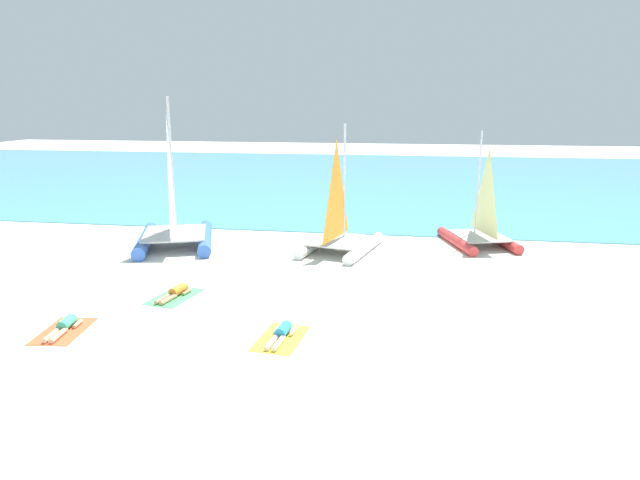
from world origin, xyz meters
TOP-DOWN VIEW (x-y plane):
  - ground_plane at (0.00, 10.00)m, footprint 120.00×120.00m
  - ocean_water at (0.00, 31.03)m, footprint 120.00×40.00m
  - sailboat_red at (6.10, 9.85)m, footprint 3.33×4.22m
  - sailboat_white at (0.33, 7.94)m, footprint 3.37×4.42m
  - sailboat_blue at (-6.69, 7.65)m, footprint 4.47×5.52m
  - towel_left at (-5.93, -1.39)m, footprint 1.34×2.03m
  - sunbather_left at (-5.94, -1.33)m, footprint 0.61×1.57m
  - towel_middle at (-4.11, 1.64)m, footprint 1.44×2.07m
  - sunbather_middle at (-4.10, 1.71)m, footprint 0.69×1.56m
  - towel_right at (-0.07, -0.91)m, footprint 1.27×1.99m
  - sunbather_right at (-0.06, -0.85)m, footprint 0.58×1.57m

SIDE VIEW (x-z plane):
  - ground_plane at x=0.00m, z-range 0.00..0.00m
  - towel_left at x=-5.93m, z-range 0.00..0.01m
  - towel_middle at x=-4.11m, z-range 0.00..0.01m
  - towel_right at x=-0.07m, z-range 0.00..0.01m
  - ocean_water at x=0.00m, z-range 0.00..0.05m
  - sunbather_left at x=-5.94m, z-range -0.02..0.28m
  - sunbather_middle at x=-4.10m, z-range -0.02..0.28m
  - sunbather_right at x=-0.06m, z-range -0.02..0.28m
  - sailboat_red at x=6.10m, z-range -1.69..3.12m
  - sailboat_white at x=0.33m, z-range -1.81..3.34m
  - sailboat_blue at x=-6.69m, z-range -2.18..4.04m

